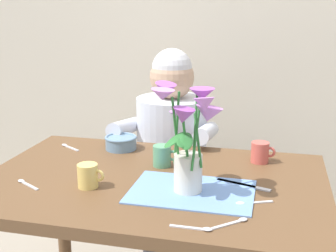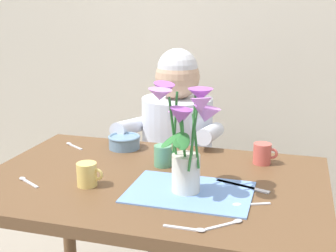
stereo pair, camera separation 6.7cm
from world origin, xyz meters
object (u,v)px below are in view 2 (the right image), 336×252
(ceramic_bowl, at_px, (124,141))
(tea_cup, at_px, (165,156))
(flower_vase, at_px, (186,133))
(ceramic_mug, at_px, (87,174))
(coffee_cup, at_px, (263,154))
(seated_person, at_px, (177,165))
(dinner_knife, at_px, (242,186))

(ceramic_bowl, height_order, tea_cup, tea_cup)
(flower_vase, relative_size, ceramic_bowl, 2.61)
(flower_vase, height_order, ceramic_bowl, flower_vase)
(ceramic_mug, height_order, tea_cup, same)
(tea_cup, height_order, coffee_cup, same)
(seated_person, distance_m, tea_cup, 0.54)
(seated_person, relative_size, ceramic_bowl, 8.35)
(ceramic_bowl, bearing_deg, ceramic_mug, -85.59)
(seated_person, height_order, coffee_cup, seated_person)
(flower_vase, xyz_separation_m, ceramic_bowl, (-0.36, 0.37, -0.17))
(ceramic_bowl, relative_size, ceramic_mug, 1.46)
(coffee_cup, bearing_deg, dinner_knife, -99.91)
(ceramic_bowl, height_order, ceramic_mug, ceramic_mug)
(ceramic_bowl, bearing_deg, tea_cup, -35.06)
(ceramic_bowl, bearing_deg, seated_person, 66.60)
(ceramic_mug, bearing_deg, tea_cup, 52.70)
(flower_vase, bearing_deg, seated_person, 107.30)
(dinner_knife, bearing_deg, tea_cup, 175.84)
(seated_person, relative_size, ceramic_mug, 12.20)
(flower_vase, height_order, coffee_cup, flower_vase)
(flower_vase, xyz_separation_m, tea_cup, (-0.13, 0.21, -0.16))
(ceramic_bowl, relative_size, coffee_cup, 1.46)
(tea_cup, bearing_deg, dinner_knife, -21.49)
(seated_person, xyz_separation_m, dinner_knife, (0.39, -0.61, 0.18))
(ceramic_bowl, distance_m, coffee_cup, 0.58)
(seated_person, relative_size, coffee_cup, 12.20)
(flower_vase, bearing_deg, coffee_cup, 57.72)
(ceramic_bowl, xyz_separation_m, dinner_knife, (0.53, -0.28, -0.03))
(ceramic_bowl, bearing_deg, flower_vase, -45.90)
(seated_person, bearing_deg, coffee_cup, -38.67)
(seated_person, distance_m, ceramic_bowl, 0.41)
(dinner_knife, relative_size, coffee_cup, 2.04)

